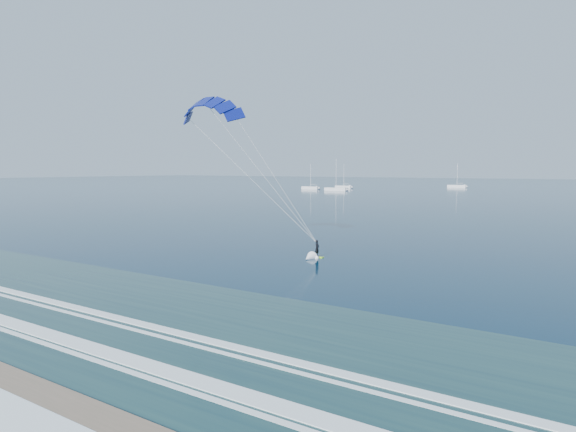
% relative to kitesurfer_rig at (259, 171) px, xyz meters
% --- Properties ---
extents(kitesurfer_rig, '(15.21, 7.94, 16.93)m').
position_rel_kitesurfer_rig_xyz_m(kitesurfer_rig, '(0.00, 0.00, 0.00)').
color(kitesurfer_rig, '#9EE91B').
rests_on(kitesurfer_rig, ground).
extents(sailboat_0, '(7.66, 2.40, 10.56)m').
position_rel_kitesurfer_rig_xyz_m(sailboat_0, '(-80.84, 143.65, -7.95)').
color(sailboat_0, silver).
rests_on(sailboat_0, ground).
extents(sailboat_1, '(7.65, 2.40, 10.65)m').
position_rel_kitesurfer_rig_xyz_m(sailboat_1, '(-74.20, 160.89, -7.94)').
color(sailboat_1, silver).
rests_on(sailboat_1, ground).
extents(sailboat_2, '(8.26, 2.40, 11.19)m').
position_rel_kitesurfer_rig_xyz_m(sailboat_2, '(-35.13, 197.32, -7.94)').
color(sailboat_2, silver).
rests_on(sailboat_2, ground).
extents(sailboat_7, '(9.34, 2.40, 12.50)m').
position_rel_kitesurfer_rig_xyz_m(sailboat_7, '(-65.57, 137.70, -7.93)').
color(sailboat_7, silver).
rests_on(sailboat_7, ground).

